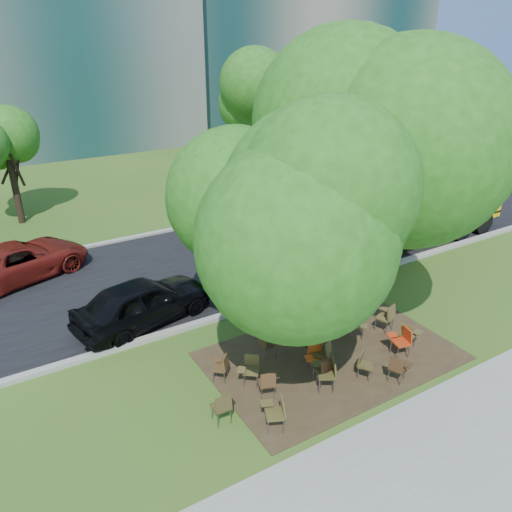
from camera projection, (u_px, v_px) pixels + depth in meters
ground at (293, 358)px, 14.34m from camera, size 160.00×160.00×0.00m
sidewalk at (430, 480)px, 10.43m from camera, size 60.00×4.00×0.04m
dirt_patch at (331, 356)px, 14.41m from camera, size 7.00×4.50×0.03m
asphalt_road at (192, 267)px, 19.79m from camera, size 80.00×8.00×0.04m
kerb_near at (242, 310)px, 16.65m from camera, size 80.00×0.25×0.14m
kerb_far at (155, 233)px, 22.97m from camera, size 80.00×0.25×0.14m
bg_tree_2 at (5, 136)px, 22.72m from camera, size 4.80×4.80×6.62m
bg_tree_3 at (269, 103)px, 26.94m from camera, size 5.60×5.60×7.84m
bg_tree_4 at (389, 107)px, 30.21m from camera, size 5.00×5.00×6.85m
main_tree at (323, 180)px, 12.80m from camera, size 7.20×7.20×8.70m
school_bus at (389, 205)px, 20.92m from camera, size 13.67×3.59×3.31m
chair_0 at (223, 405)px, 11.76m from camera, size 0.58×0.51×0.87m
chair_1 at (268, 381)px, 12.57m from camera, size 0.67×0.52×0.84m
chair_2 at (328, 370)px, 12.87m from camera, size 0.64×0.81×0.96m
chair_3 at (315, 355)px, 13.59m from camera, size 0.69×0.54×0.86m
chair_4 at (325, 368)px, 13.06m from camera, size 0.57×0.50×0.86m
chair_5 at (364, 363)px, 13.33m from camera, size 0.52×0.63×0.77m
chair_6 at (402, 339)px, 14.23m from camera, size 0.54×0.69×0.92m
chair_7 at (408, 333)px, 14.53m from camera, size 0.67×0.60×0.87m
chair_8 at (222, 365)px, 13.24m from camera, size 0.53×0.67×0.78m
chair_9 at (250, 367)px, 13.11m from camera, size 0.73×0.58×0.85m
chair_10 at (267, 343)px, 14.12m from camera, size 0.51×0.55×0.84m
chair_11 at (323, 350)px, 13.68m from camera, size 0.65×0.81×0.96m
chair_12 at (355, 323)px, 15.06m from camera, size 0.59×0.75×0.87m
chair_13 at (387, 315)px, 15.36m from camera, size 0.66×0.71×0.96m
chair_14 at (277, 410)px, 11.55m from camera, size 0.59×0.75×0.92m
chair_15 at (398, 367)px, 13.13m from camera, size 0.66×0.56×0.83m
black_car at (143, 302)px, 15.78m from camera, size 4.77×2.74×1.53m
bg_car_red at (19, 261)px, 18.67m from camera, size 5.63×3.93×1.43m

